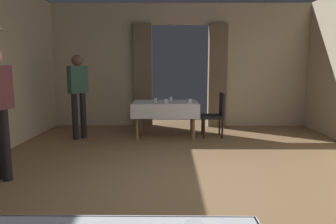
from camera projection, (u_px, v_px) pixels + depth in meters
name	position (u px, v px, depth m)	size (l,w,h in m)	color
ground	(189.00, 189.00, 3.80)	(10.08, 10.08, 0.00)	olive
wall_back	(180.00, 65.00, 7.71)	(6.40, 0.27, 3.00)	beige
dining_table_mid	(165.00, 107.00, 6.54)	(1.38, 0.88, 0.75)	olive
chair_mid_right	(216.00, 113.00, 6.58)	(0.45, 0.44, 0.93)	black
glass_mid_a	(156.00, 100.00, 6.44)	(0.06, 0.06, 0.09)	silver
glass_mid_b	(190.00, 101.00, 6.34)	(0.08, 0.08, 0.08)	silver
glass_mid_c	(171.00, 99.00, 6.59)	(0.07, 0.07, 0.10)	silver
glass_mid_d	(166.00, 101.00, 6.26)	(0.07, 0.07, 0.09)	silver
person_waiter_by_doorway	(78.00, 89.00, 6.32)	(0.42, 0.40, 1.72)	black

